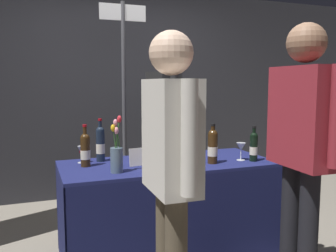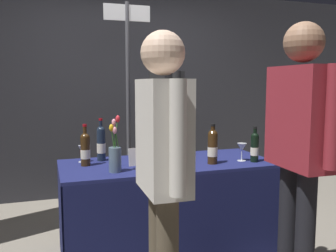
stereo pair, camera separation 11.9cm
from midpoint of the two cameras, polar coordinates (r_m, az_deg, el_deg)
ground_plane at (r=3.29m, az=-1.10°, el=-18.68°), size 12.00×12.00×0.00m
back_partition at (r=4.73m, az=-8.53°, el=5.09°), size 7.76×0.12×2.57m
tasting_table at (r=3.10m, az=-1.12°, el=-9.76°), size 1.74×0.77×0.76m
featured_wine_bottle at (r=3.13m, az=12.08°, el=-3.06°), size 0.07×0.07×0.30m
display_bottle_0 at (r=2.99m, az=5.80°, el=-3.09°), size 0.08×0.08×0.32m
display_bottle_1 at (r=3.26m, az=0.76°, el=-2.14°), size 0.07×0.07×0.35m
display_bottle_2 at (r=2.83m, az=-1.27°, el=-3.49°), size 0.07×0.07×0.36m
display_bottle_3 at (r=3.10m, az=0.38°, el=-3.06°), size 0.07×0.07×0.30m
display_bottle_4 at (r=3.11m, az=-11.52°, el=-2.66°), size 0.07×0.07×0.36m
display_bottle_5 at (r=2.95m, az=-13.83°, el=-3.54°), size 0.08×0.08×0.33m
wine_glass_near_vendor at (r=3.10m, az=-14.38°, el=-3.70°), size 0.06×0.06×0.14m
wine_glass_mid at (r=3.15m, az=10.17°, el=-3.27°), size 0.08×0.08×0.15m
flower_vase at (r=2.71m, az=-9.23°, el=-4.54°), size 0.09×0.09×0.42m
brochure_stand at (r=2.92m, az=-5.77°, el=-4.79°), size 0.16×0.04×0.14m
vendor_presenter at (r=3.79m, az=-1.67°, el=1.86°), size 0.25×0.63×1.79m
taster_foreground_right at (r=1.95m, az=-1.27°, el=-5.24°), size 0.23×0.57×1.68m
taster_foreground_left at (r=2.44m, az=18.82°, el=-1.34°), size 0.24×0.64×1.78m
booth_signpost at (r=4.08m, az=-7.70°, el=6.22°), size 0.51×0.04×2.28m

